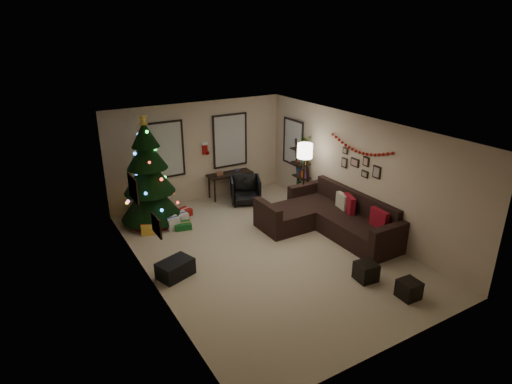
# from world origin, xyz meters

# --- Properties ---
(floor) EXTENTS (7.00, 7.00, 0.00)m
(floor) POSITION_xyz_m (0.00, 0.00, 0.00)
(floor) COLOR #BAAA8C
(floor) RESTS_ON ground
(ceiling) EXTENTS (7.00, 7.00, 0.00)m
(ceiling) POSITION_xyz_m (0.00, 0.00, 2.70)
(ceiling) COLOR white
(ceiling) RESTS_ON floor
(wall_back) EXTENTS (5.00, 0.00, 5.00)m
(wall_back) POSITION_xyz_m (0.00, 3.50, 1.35)
(wall_back) COLOR beige
(wall_back) RESTS_ON floor
(wall_front) EXTENTS (5.00, 0.00, 5.00)m
(wall_front) POSITION_xyz_m (0.00, -3.50, 1.35)
(wall_front) COLOR beige
(wall_front) RESTS_ON floor
(wall_left) EXTENTS (0.00, 7.00, 7.00)m
(wall_left) POSITION_xyz_m (-2.50, 0.00, 1.35)
(wall_left) COLOR beige
(wall_left) RESTS_ON floor
(wall_right) EXTENTS (0.00, 7.00, 7.00)m
(wall_right) POSITION_xyz_m (2.50, 0.00, 1.35)
(wall_right) COLOR beige
(wall_right) RESTS_ON floor
(window_back_left) EXTENTS (1.05, 0.06, 1.50)m
(window_back_left) POSITION_xyz_m (-0.95, 3.47, 1.55)
(window_back_left) COLOR #728CB2
(window_back_left) RESTS_ON wall_back
(window_back_right) EXTENTS (1.05, 0.06, 1.50)m
(window_back_right) POSITION_xyz_m (0.95, 3.47, 1.55)
(window_back_right) COLOR #728CB2
(window_back_right) RESTS_ON wall_back
(window_right_wall) EXTENTS (0.06, 0.90, 1.30)m
(window_right_wall) POSITION_xyz_m (2.47, 2.55, 1.50)
(window_right_wall) COLOR #728CB2
(window_right_wall) RESTS_ON wall_right
(christmas_tree) EXTENTS (1.48, 1.48, 2.75)m
(christmas_tree) POSITION_xyz_m (-1.65, 2.66, 1.14)
(christmas_tree) COLOR black
(christmas_tree) RESTS_ON floor
(presents) EXTENTS (1.50, 1.00, 0.30)m
(presents) POSITION_xyz_m (-1.40, 2.26, 0.12)
(presents) COLOR silver
(presents) RESTS_ON floor
(sofa) EXTENTS (2.13, 3.08, 0.93)m
(sofa) POSITION_xyz_m (1.80, 0.10, 0.31)
(sofa) COLOR black
(sofa) RESTS_ON floor
(pillow_red_a) EXTENTS (0.15, 0.47, 0.47)m
(pillow_red_a) POSITION_xyz_m (2.21, -1.06, 0.64)
(pillow_red_a) COLOR maroon
(pillow_red_a) RESTS_ON sofa
(pillow_red_b) EXTENTS (0.29, 0.48, 0.47)m
(pillow_red_b) POSITION_xyz_m (2.21, -0.12, 0.64)
(pillow_red_b) COLOR maroon
(pillow_red_b) RESTS_ON sofa
(pillow_cream) EXTENTS (0.19, 0.42, 0.41)m
(pillow_cream) POSITION_xyz_m (2.21, 0.13, 0.63)
(pillow_cream) COLOR #C1B89C
(pillow_cream) RESTS_ON sofa
(ottoman_near) EXTENTS (0.41, 0.41, 0.36)m
(ottoman_near) POSITION_xyz_m (1.05, -1.93, 0.18)
(ottoman_near) COLOR black
(ottoman_near) RESTS_ON floor
(ottoman_far) EXTENTS (0.37, 0.37, 0.33)m
(ottoman_far) POSITION_xyz_m (1.30, -2.74, 0.17)
(ottoman_far) COLOR black
(ottoman_far) RESTS_ON floor
(desk) EXTENTS (1.27, 0.46, 0.69)m
(desk) POSITION_xyz_m (0.80, 3.22, 0.61)
(desk) COLOR black
(desk) RESTS_ON floor
(desk_chair) EXTENTS (0.93, 0.91, 0.74)m
(desk_chair) POSITION_xyz_m (0.93, 2.57, 0.37)
(desk_chair) COLOR black
(desk_chair) RESTS_ON floor
(bookshelf) EXTENTS (0.30, 0.51, 1.74)m
(bookshelf) POSITION_xyz_m (2.30, 1.88, 0.84)
(bookshelf) COLOR black
(bookshelf) RESTS_ON floor
(potted_plant) EXTENTS (0.43, 0.39, 0.43)m
(potted_plant) POSITION_xyz_m (2.30, 1.76, 1.78)
(potted_plant) COLOR #4C4C4C
(potted_plant) RESTS_ON bookshelf
(floor_lamp) EXTENTS (0.38, 0.38, 1.82)m
(floor_lamp) POSITION_xyz_m (1.95, 1.33, 1.52)
(floor_lamp) COLOR black
(floor_lamp) RESTS_ON floor
(art_map) EXTENTS (0.04, 0.60, 0.50)m
(art_map) POSITION_xyz_m (-2.48, 0.88, 1.65)
(art_map) COLOR black
(art_map) RESTS_ON wall_left
(art_abstract) EXTENTS (0.04, 0.45, 0.35)m
(art_abstract) POSITION_xyz_m (-2.48, -0.44, 1.41)
(art_abstract) COLOR black
(art_abstract) RESTS_ON wall_left
(gallery) EXTENTS (0.03, 1.25, 0.54)m
(gallery) POSITION_xyz_m (2.48, -0.07, 1.57)
(gallery) COLOR black
(gallery) RESTS_ON wall_right
(garland) EXTENTS (0.08, 1.90, 0.30)m
(garland) POSITION_xyz_m (2.45, -0.05, 1.98)
(garland) COLOR #A5140C
(garland) RESTS_ON wall_right
(stocking_left) EXTENTS (0.20, 0.05, 0.36)m
(stocking_left) POSITION_xyz_m (-0.14, 3.59, 1.49)
(stocking_left) COLOR #990F0C
(stocking_left) RESTS_ON wall_back
(stocking_right) EXTENTS (0.20, 0.05, 0.36)m
(stocking_right) POSITION_xyz_m (0.19, 3.46, 1.44)
(stocking_right) COLOR #990F0C
(stocking_right) RESTS_ON wall_back
(storage_bin) EXTENTS (0.78, 0.64, 0.33)m
(storage_bin) POSITION_xyz_m (-2.04, 0.05, 0.17)
(storage_bin) COLOR black
(storage_bin) RESTS_ON floor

